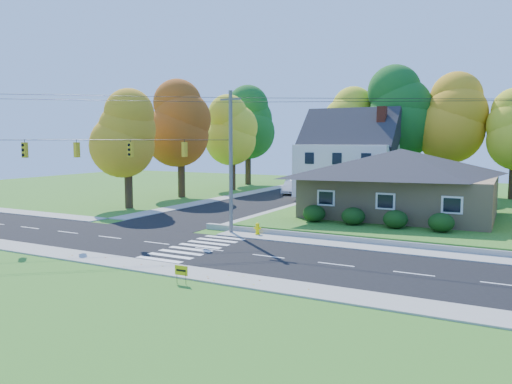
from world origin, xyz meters
TOP-DOWN VIEW (x-y plane):
  - ground at (0.00, 0.00)m, footprint 120.00×120.00m
  - road_main at (0.00, 0.00)m, footprint 90.00×8.00m
  - road_cross at (-8.00, 26.00)m, footprint 8.00×44.00m
  - sidewalk_north at (0.00, 5.00)m, footprint 90.00×2.00m
  - sidewalk_south at (0.00, -5.00)m, footprint 90.00×2.00m
  - lawn at (13.00, 21.00)m, footprint 30.00×30.00m
  - ranch_house at (8.00, 16.00)m, footprint 14.60×10.60m
  - colonial_house at (0.04, 28.00)m, footprint 10.40×8.40m
  - hedge_row at (7.50, 9.80)m, footprint 10.70×1.70m
  - traffic_infrastructure at (-0.15, 1.35)m, footprint 38.10×10.66m
  - tree_lot_0 at (-2.00, 34.00)m, footprint 6.72×6.72m
  - tree_lot_1 at (4.00, 33.00)m, footprint 7.84×7.84m
  - tree_lot_2 at (10.00, 34.00)m, footprint 7.28×7.28m
  - tree_west_0 at (-17.00, 12.00)m, footprint 6.16×6.16m
  - tree_west_1 at (-18.00, 22.00)m, footprint 7.28×7.28m
  - tree_west_2 at (-17.00, 32.00)m, footprint 6.72×6.72m
  - tree_west_3 at (-19.00, 40.00)m, footprint 7.84×7.84m
  - white_car at (-7.99, 31.08)m, footprint 2.69×5.26m
  - fire_hydrant at (0.52, 5.37)m, footprint 0.51×0.39m
  - yard_sign at (2.80, -6.66)m, footprint 0.68×0.06m

SIDE VIEW (x-z plane):
  - ground at x=0.00m, z-range 0.00..0.00m
  - road_main at x=0.00m, z-range 0.00..0.02m
  - road_cross at x=-8.00m, z-range 0.00..0.02m
  - sidewalk_north at x=0.00m, z-range 0.00..0.08m
  - sidewalk_south at x=0.00m, z-range 0.00..0.08m
  - lawn at x=13.00m, z-range 0.00..0.50m
  - fire_hydrant at x=0.52m, z-range -0.02..0.86m
  - yard_sign at x=2.80m, z-range 0.18..1.04m
  - white_car at x=-7.99m, z-range 0.02..1.67m
  - hedge_row at x=7.50m, z-range 0.50..1.77m
  - ranch_house at x=8.00m, z-range 0.57..5.97m
  - colonial_house at x=0.04m, z-range -0.22..9.38m
  - traffic_infrastructure at x=-0.15m, z-range 0.15..10.15m
  - tree_west_0 at x=-17.00m, z-range 1.42..12.89m
  - tree_west_2 at x=-17.00m, z-range 1.55..14.06m
  - tree_lot_0 at x=-2.00m, z-range 2.05..14.56m
  - tree_west_1 at x=-18.00m, z-range 1.68..15.24m
  - tree_lot_2 at x=10.00m, z-range 2.18..15.74m
  - tree_west_3 at x=-19.00m, z-range 1.81..16.41m
  - tree_lot_1 at x=4.00m, z-range 2.31..16.91m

